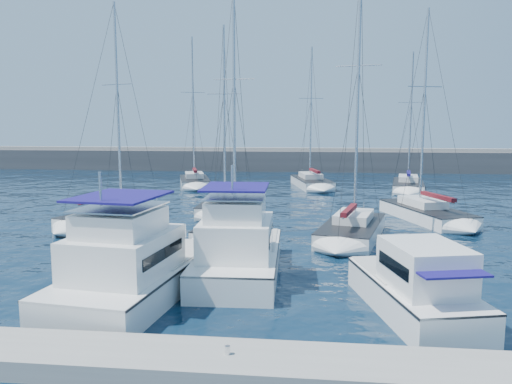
# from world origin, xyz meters

# --- Properties ---
(ground) EXTENTS (220.00, 220.00, 0.00)m
(ground) POSITION_xyz_m (0.00, 0.00, 0.00)
(ground) COLOR black
(ground) RESTS_ON ground
(breakwater) EXTENTS (160.00, 6.00, 4.45)m
(breakwater) POSITION_xyz_m (0.00, 52.00, 1.05)
(breakwater) COLOR #424244
(breakwater) RESTS_ON ground
(dock) EXTENTS (40.00, 2.20, 0.60)m
(dock) POSITION_xyz_m (0.00, -11.00, 0.30)
(dock) COLOR gray
(dock) RESTS_ON ground
(dock_cleat_centre) EXTENTS (0.16, 0.16, 0.25)m
(dock_cleat_centre) POSITION_xyz_m (0.00, -11.00, 0.72)
(dock_cleat_centre) COLOR silver
(dock_cleat_centre) RESTS_ON dock
(motor_yacht_port_inner) EXTENTS (5.04, 9.96, 4.69)m
(motor_yacht_port_inner) POSITION_xyz_m (-4.81, -5.14, 1.13)
(motor_yacht_port_inner) COLOR white
(motor_yacht_port_inner) RESTS_ON ground
(motor_yacht_stbd_inner) EXTENTS (3.95, 8.98, 4.69)m
(motor_yacht_stbd_inner) POSITION_xyz_m (-1.03, -1.92, 1.13)
(motor_yacht_stbd_inner) COLOR white
(motor_yacht_stbd_inner) RESTS_ON ground
(motor_yacht_stbd_outer) EXTENTS (4.34, 7.40, 3.20)m
(motor_yacht_stbd_outer) POSITION_xyz_m (6.13, -5.87, 0.94)
(motor_yacht_stbd_outer) COLOR white
(motor_yacht_stbd_outer) RESTS_ON ground
(sailboat_mid_a) EXTENTS (5.67, 8.76, 15.56)m
(sailboat_mid_a) POSITION_xyz_m (-11.54, 9.33, 0.53)
(sailboat_mid_a) COLOR white
(sailboat_mid_a) RESTS_ON ground
(sailboat_mid_b) EXTENTS (3.16, 7.98, 14.95)m
(sailboat_mid_b) POSITION_xyz_m (-4.68, 14.76, 0.53)
(sailboat_mid_b) COLOR white
(sailboat_mid_b) RESTS_ON ground
(sailboat_mid_c) EXTENTS (3.83, 7.53, 15.53)m
(sailboat_mid_c) POSITION_xyz_m (-2.64, 6.23, 0.55)
(sailboat_mid_c) COLOR white
(sailboat_mid_c) RESTS_ON ground
(sailboat_mid_d) EXTENTS (5.02, 8.67, 16.81)m
(sailboat_mid_d) POSITION_xyz_m (4.80, 6.62, 0.55)
(sailboat_mid_d) COLOR white
(sailboat_mid_d) RESTS_ON ground
(sailboat_mid_e) EXTENTS (5.69, 9.36, 15.48)m
(sailboat_mid_e) POSITION_xyz_m (10.59, 13.11, 0.52)
(sailboat_mid_e) COLOR white
(sailboat_mid_e) RESTS_ON ground
(sailboat_back_a) EXTENTS (5.13, 8.40, 16.89)m
(sailboat_back_a) POSITION_xyz_m (-10.87, 30.89, 0.55)
(sailboat_back_a) COLOR white
(sailboat_back_a) RESTS_ON ground
(sailboat_back_b) EXTENTS (5.03, 9.41, 15.76)m
(sailboat_back_b) POSITION_xyz_m (2.28, 31.81, 0.52)
(sailboat_back_b) COLOR white
(sailboat_back_b) RESTS_ON ground
(sailboat_back_c) EXTENTS (4.53, 9.21, 14.82)m
(sailboat_back_c) POSITION_xyz_m (12.47, 30.03, 0.52)
(sailboat_back_c) COLOR white
(sailboat_back_c) RESTS_ON ground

